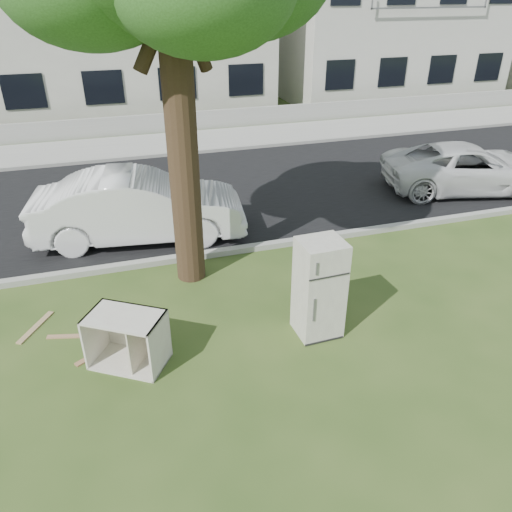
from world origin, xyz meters
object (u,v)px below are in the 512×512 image
object	(u,v)px
fridge	(319,288)
car_center	(139,207)
cabinet	(127,340)
car_right	(468,168)

from	to	relation	value
fridge	car_center	xyz separation A→B (m)	(-2.35, 4.30, -0.07)
fridge	cabinet	size ratio (longest dim) A/B	1.52
cabinet	car_right	bearing A→B (deg)	58.49
cabinet	car_center	world-z (taller)	car_center
cabinet	car_right	xyz separation A→B (m)	(9.38, 4.53, 0.20)
car_right	fridge	bearing A→B (deg)	139.55
car_center	cabinet	bearing A→B (deg)	179.39
fridge	car_center	world-z (taller)	fridge
fridge	cabinet	world-z (taller)	fridge
car_center	car_right	bearing A→B (deg)	-79.82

